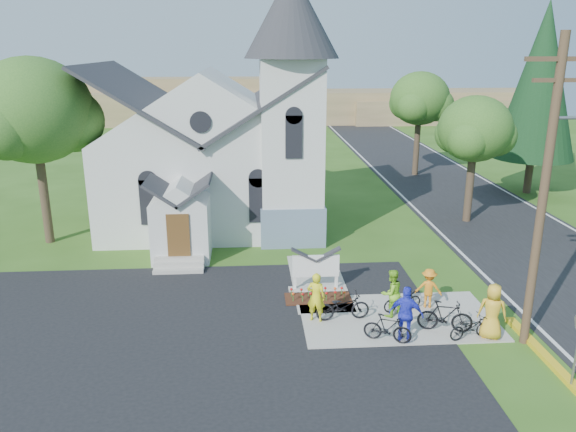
{
  "coord_description": "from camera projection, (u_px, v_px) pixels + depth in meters",
  "views": [
    {
      "loc": [
        -3.8,
        -17.74,
        9.55
      ],
      "look_at": [
        -2.2,
        5.0,
        2.64
      ],
      "focal_mm": 35.0,
      "sensor_mm": 36.0,
      "label": 1
    }
  ],
  "objects": [
    {
      "name": "sidewalk",
      "position": [
        397.0,
        318.0,
        20.54
      ],
      "size": [
        7.0,
        4.0,
        0.05
      ],
      "primitive_type": "cube",
      "color": "#A6A196",
      "rests_on": "ground"
    },
    {
      "name": "bike_3",
      "position": [
        445.0,
        316.0,
        19.37
      ],
      "size": [
        1.95,
        0.97,
        1.13
      ],
      "primitive_type": "imported",
      "rotation": [
        0.0,
        0.0,
        1.32
      ],
      "color": "black",
      "rests_on": "sidewalk"
    },
    {
      "name": "cyclist_3",
      "position": [
        429.0,
        288.0,
        21.13
      ],
      "size": [
        1.12,
        0.83,
        1.54
      ],
      "primitive_type": "imported",
      "rotation": [
        0.0,
        0.0,
        2.85
      ],
      "color": "orange",
      "rests_on": "sidewalk"
    },
    {
      "name": "tree_road_near",
      "position": [
        475.0,
        130.0,
        30.48
      ],
      "size": [
        4.0,
        4.0,
        7.05
      ],
      "color": "#3C2E21",
      "rests_on": "ground"
    },
    {
      "name": "flower_bed",
      "position": [
        318.0,
        298.0,
        22.07
      ],
      "size": [
        2.6,
        1.1,
        0.07
      ],
      "primitive_type": "cube",
      "color": "#34190E",
      "rests_on": "ground"
    },
    {
      "name": "road",
      "position": [
        472.0,
        206.0,
        34.95
      ],
      "size": [
        8.0,
        90.0,
        0.02
      ],
      "primitive_type": "cube",
      "color": "black",
      "rests_on": "ground"
    },
    {
      "name": "church_sign",
      "position": [
        316.0,
        266.0,
        22.64
      ],
      "size": [
        2.2,
        0.4,
        1.7
      ],
      "color": "#A6A196",
      "rests_on": "ground"
    },
    {
      "name": "church",
      "position": [
        217.0,
        130.0,
        29.99
      ],
      "size": [
        12.35,
        12.0,
        13.0
      ],
      "color": "silver",
      "rests_on": "ground"
    },
    {
      "name": "distant_hills",
      "position": [
        303.0,
        105.0,
        73.33
      ],
      "size": [
        61.0,
        10.0,
        5.6
      ],
      "color": "olive",
      "rests_on": "ground"
    },
    {
      "name": "tree_road_mid",
      "position": [
        420.0,
        99.0,
        41.8
      ],
      "size": [
        4.4,
        4.4,
        7.8
      ],
      "color": "#3C2E21",
      "rests_on": "ground"
    },
    {
      "name": "cyclist_0",
      "position": [
        316.0,
        297.0,
        20.03
      ],
      "size": [
        0.78,
        0.64,
        1.83
      ],
      "primitive_type": "imported",
      "rotation": [
        0.0,
        0.0,
        2.79
      ],
      "color": "yellow",
      "rests_on": "sidewalk"
    },
    {
      "name": "parking_lot",
      "position": [
        151.0,
        364.0,
        17.58
      ],
      "size": [
        20.0,
        16.0,
        0.02
      ],
      "primitive_type": "cube",
      "color": "black",
      "rests_on": "ground"
    },
    {
      "name": "bike_1",
      "position": [
        388.0,
        328.0,
        18.71
      ],
      "size": [
        1.67,
        1.05,
        0.97
      ],
      "primitive_type": "imported",
      "rotation": [
        0.0,
        0.0,
        1.17
      ],
      "color": "black",
      "rests_on": "sidewalk"
    },
    {
      "name": "bike_0",
      "position": [
        343.0,
        306.0,
        20.21
      ],
      "size": [
        2.01,
        0.84,
        1.03
      ],
      "primitive_type": "imported",
      "rotation": [
        0.0,
        0.0,
        1.65
      ],
      "color": "black",
      "rests_on": "sidewalk"
    },
    {
      "name": "bike_2",
      "position": [
        402.0,
        300.0,
        20.94
      ],
      "size": [
        1.64,
        0.93,
        0.81
      ],
      "primitive_type": "imported",
      "rotation": [
        0.0,
        0.0,
        1.84
      ],
      "color": "black",
      "rests_on": "sidewalk"
    },
    {
      "name": "bike_4",
      "position": [
        470.0,
        327.0,
        18.92
      ],
      "size": [
        1.65,
        0.93,
        0.82
      ],
      "primitive_type": "imported",
      "rotation": [
        0.0,
        0.0,
        1.83
      ],
      "color": "black",
      "rests_on": "sidewalk"
    },
    {
      "name": "tree_lot_corner",
      "position": [
        33.0,
        111.0,
        26.65
      ],
      "size": [
        5.6,
        5.6,
        9.15
      ],
      "color": "#3C2E21",
      "rests_on": "ground"
    },
    {
      "name": "conifer",
      "position": [
        541.0,
        81.0,
        36.01
      ],
      "size": [
        5.2,
        5.2,
        12.4
      ],
      "color": "#3C2E21",
      "rests_on": "ground"
    },
    {
      "name": "utility_pole",
      "position": [
        547.0,
        186.0,
        17.33
      ],
      "size": [
        3.45,
        0.28,
        10.0
      ],
      "color": "#483624",
      "rests_on": "ground"
    },
    {
      "name": "cyclist_2",
      "position": [
        406.0,
        314.0,
        18.63
      ],
      "size": [
        1.24,
        0.91,
        1.95
      ],
      "primitive_type": "imported",
      "rotation": [
        0.0,
        0.0,
        2.71
      ],
      "color": "#2B34DA",
      "rests_on": "sidewalk"
    },
    {
      "name": "ground",
      "position": [
        359.0,
        326.0,
        19.97
      ],
      "size": [
        120.0,
        120.0,
        0.0
      ],
      "primitive_type": "plane",
      "color": "#325919",
      "rests_on": "ground"
    },
    {
      "name": "cyclist_4",
      "position": [
        492.0,
        311.0,
        18.81
      ],
      "size": [
        1.13,
        0.96,
        1.95
      ],
      "primitive_type": "imported",
      "rotation": [
        0.0,
        0.0,
        2.71
      ],
      "color": "gold",
      "rests_on": "sidewalk"
    },
    {
      "name": "cyclist_1",
      "position": [
        391.0,
        293.0,
        20.41
      ],
      "size": [
        1.07,
        0.98,
        1.79
      ],
      "primitive_type": "imported",
      "rotation": [
        0.0,
        0.0,
        3.57
      ],
      "color": "#80CB26",
      "rests_on": "sidewalk"
    }
  ]
}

